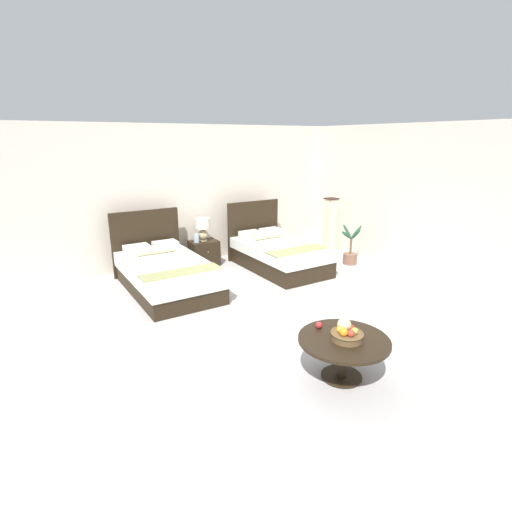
% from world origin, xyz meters
% --- Properties ---
extents(ground_plane, '(10.01, 9.86, 0.02)m').
position_xyz_m(ground_plane, '(0.00, 0.00, -0.01)').
color(ground_plane, '#B5B0AE').
extents(wall_back, '(10.01, 0.12, 2.76)m').
position_xyz_m(wall_back, '(0.00, 3.13, 1.38)').
color(wall_back, beige).
rests_on(wall_back, ground).
extents(wall_side_right, '(0.12, 5.46, 2.76)m').
position_xyz_m(wall_side_right, '(3.21, 0.40, 1.38)').
color(wall_side_right, beige).
rests_on(wall_side_right, ground).
extents(bed_near_window, '(1.31, 2.24, 1.22)m').
position_xyz_m(bed_near_window, '(-1.15, 1.77, 0.29)').
color(bed_near_window, black).
rests_on(bed_near_window, ground).
extents(bed_near_corner, '(1.25, 2.07, 1.22)m').
position_xyz_m(bed_near_corner, '(1.14, 1.77, 0.30)').
color(bed_near_corner, black).
rests_on(bed_near_corner, ground).
extents(nightstand, '(0.55, 0.42, 0.52)m').
position_xyz_m(nightstand, '(-0.05, 2.68, 0.26)').
color(nightstand, black).
rests_on(nightstand, ground).
extents(table_lamp, '(0.31, 0.31, 0.46)m').
position_xyz_m(table_lamp, '(-0.05, 2.70, 0.79)').
color(table_lamp, tan).
rests_on(table_lamp, nightstand).
extents(vase, '(0.11, 0.11, 0.17)m').
position_xyz_m(vase, '(-0.21, 2.64, 0.60)').
color(vase, '#A9B9CD').
rests_on(vase, nightstand).
extents(coffee_table, '(0.97, 0.97, 0.46)m').
position_xyz_m(coffee_table, '(-0.37, -1.75, 0.37)').
color(coffee_table, black).
rests_on(coffee_table, ground).
extents(fruit_bowl, '(0.34, 0.34, 0.21)m').
position_xyz_m(fruit_bowl, '(-0.36, -1.77, 0.54)').
color(fruit_bowl, brown).
rests_on(fruit_bowl, coffee_table).
extents(loose_apple, '(0.08, 0.08, 0.08)m').
position_xyz_m(loose_apple, '(-0.45, -1.43, 0.50)').
color(loose_apple, red).
rests_on(loose_apple, coffee_table).
extents(floor_lamp_corner, '(0.26, 0.26, 1.23)m').
position_xyz_m(floor_lamp_corner, '(2.83, 2.19, 0.61)').
color(floor_lamp_corner, '#301C17').
rests_on(floor_lamp_corner, ground).
extents(potted_palm, '(0.52, 0.47, 0.81)m').
position_xyz_m(potted_palm, '(2.59, 1.25, 0.22)').
color(potted_palm, brown).
rests_on(potted_palm, ground).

